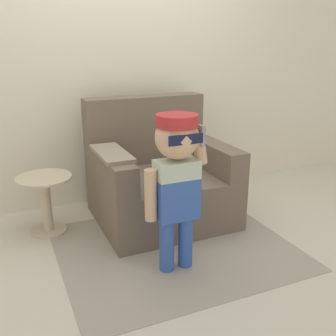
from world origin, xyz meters
TOP-DOWN VIEW (x-y plane):
  - ground_plane at (0.00, 0.00)m, footprint 10.00×10.00m
  - wall_back at (0.00, 0.70)m, footprint 10.00×0.05m
  - armchair at (0.18, 0.10)m, footprint 1.09×0.97m
  - person_child at (-0.03, -0.72)m, footprint 0.43×0.32m
  - side_table at (-0.74, 0.18)m, footprint 0.43×0.43m
  - rug at (0.08, -0.46)m, footprint 1.67×1.44m

SIDE VIEW (x-z plane):
  - ground_plane at x=0.00m, z-range 0.00..0.00m
  - rug at x=0.08m, z-range 0.00..0.01m
  - side_table at x=-0.74m, z-range 0.05..0.52m
  - armchair at x=0.18m, z-range -0.16..0.85m
  - person_child at x=-0.03m, z-range 0.18..1.23m
  - wall_back at x=0.00m, z-range 0.00..2.60m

